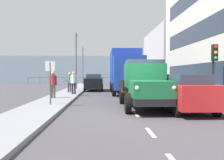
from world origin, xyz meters
TOP-DOWN VIEW (x-y plane):
  - ground_plane at (0.00, -9.41)m, footprint 80.00×80.00m
  - sidewalk_left at (-4.41, -9.41)m, footprint 2.18×38.73m
  - sidewalk_right at (4.41, -9.41)m, footprint 2.18×38.73m
  - road_centreline_markings at (0.00, -8.80)m, footprint 0.12×34.32m
  - building_far_block at (-9.90, -22.10)m, footprint 8.78×12.58m
  - sea_horizon at (0.00, -31.77)m, footprint 80.00×0.80m
  - seawall_railing at (-0.00, -28.17)m, footprint 28.08×0.08m
  - truck_vintage_green at (-0.64, -1.53)m, footprint 2.17×5.64m
  - lorry_cargo_blue at (-0.57, -10.64)m, footprint 2.58×8.20m
  - car_red_kerbside_near at (-2.37, -0.50)m, footprint 1.81×3.81m
  - car_teal_kerbside_1 at (-2.37, -5.51)m, footprint 1.92×3.84m
  - car_black_oppositeside_0 at (2.37, -13.70)m, footprint 1.90×4.07m
  - pedestrian_couple_b at (4.73, -5.32)m, footprint 0.53×0.34m
  - pedestrian_by_lamp at (3.73, -8.10)m, footprint 0.53×0.34m
  - pedestrian_in_dark_coat at (4.34, -9.90)m, footprint 0.53×0.34m
  - traffic_light_near at (-4.68, -2.50)m, footprint 0.28×0.41m
  - lamp_post_promenade at (4.33, -14.69)m, footprint 0.32×1.14m
  - lamp_post_far at (4.57, -25.34)m, footprint 0.32×1.14m
  - street_sign at (4.17, -2.21)m, footprint 0.50×0.07m

SIDE VIEW (x-z plane):
  - ground_plane at x=0.00m, z-range 0.00..0.00m
  - road_centreline_markings at x=0.00m, z-range 0.00..0.01m
  - sidewalk_left at x=-4.41m, z-range 0.00..0.15m
  - sidewalk_right at x=4.41m, z-range 0.00..0.15m
  - car_red_kerbside_near at x=-2.37m, z-range 0.03..1.75m
  - car_teal_kerbside_1 at x=-2.37m, z-range 0.03..1.75m
  - car_black_oppositeside_0 at x=2.37m, z-range 0.04..1.76m
  - seawall_railing at x=0.00m, z-range 0.32..1.52m
  - pedestrian_in_dark_coat at x=4.34m, z-range 0.30..2.02m
  - truck_vintage_green at x=-0.64m, z-range -0.04..2.39m
  - pedestrian_couple_b at x=4.73m, z-range 0.31..2.07m
  - pedestrian_by_lamp at x=3.73m, z-range 0.31..2.09m
  - street_sign at x=4.17m, z-range 0.56..2.81m
  - lorry_cargo_blue at x=-0.57m, z-range 0.14..4.01m
  - traffic_light_near at x=-4.68m, z-range 0.87..4.07m
  - sea_horizon at x=0.00m, z-range 0.00..5.00m
  - lamp_post_far at x=4.57m, z-range 0.75..6.49m
  - lamp_post_promenade at x=4.33m, z-range 0.76..6.77m
  - building_far_block at x=-9.90m, z-range 0.00..7.85m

